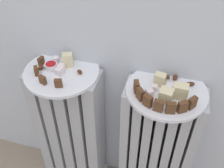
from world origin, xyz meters
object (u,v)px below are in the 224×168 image
(radiator_left, at_px, (71,132))
(plate_left, at_px, (62,72))
(jam_bowl_left, at_px, (51,66))
(plate_right, at_px, (167,91))
(fork, at_px, (171,87))
(radiator_right, at_px, (156,151))

(radiator_left, height_order, plate_left, plate_left)
(jam_bowl_left, bearing_deg, plate_right, -0.74)
(plate_right, height_order, fork, fork)
(fork, bearing_deg, radiator_right, -130.92)
(fork, bearing_deg, plate_right, -130.92)
(radiator_left, bearing_deg, jam_bowl_left, 172.62)
(radiator_left, height_order, fork, fork)
(radiator_left, bearing_deg, plate_right, 0.00)
(radiator_right, distance_m, jam_bowl_left, 0.57)
(fork, bearing_deg, radiator_left, -178.01)
(plate_right, relative_size, jam_bowl_left, 5.93)
(radiator_right, xyz_separation_m, jam_bowl_left, (-0.43, 0.01, 0.37))
(radiator_right, height_order, jam_bowl_left, jam_bowl_left)
(plate_left, bearing_deg, jam_bowl_left, 172.62)
(radiator_right, distance_m, fork, 0.36)
(plate_left, xyz_separation_m, fork, (0.40, 0.01, 0.01))
(radiator_left, height_order, radiator_right, same)
(jam_bowl_left, height_order, fork, jam_bowl_left)
(radiator_left, bearing_deg, radiator_right, 0.00)
(plate_right, distance_m, jam_bowl_left, 0.43)
(radiator_right, height_order, plate_left, plate_left)
(radiator_left, bearing_deg, plate_left, 0.00)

